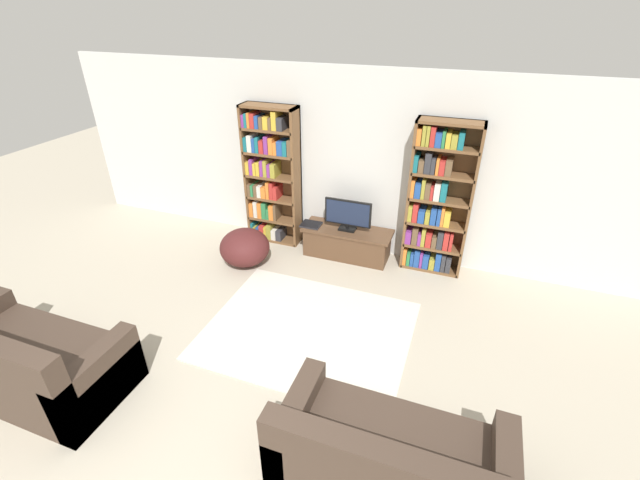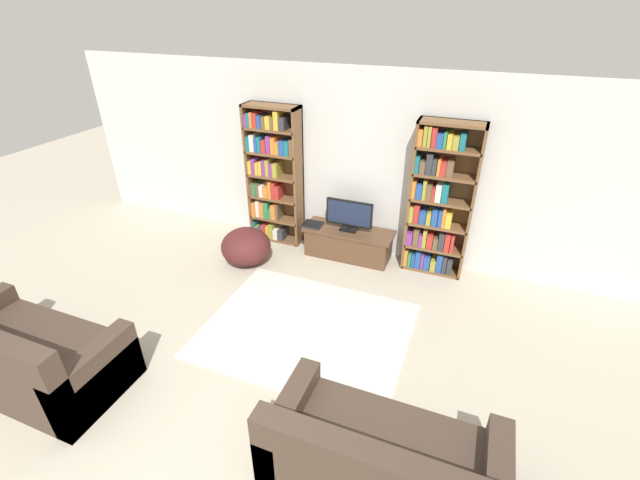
{
  "view_description": "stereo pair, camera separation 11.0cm",
  "coord_description": "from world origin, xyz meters",
  "px_view_note": "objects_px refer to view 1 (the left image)",
  "views": [
    {
      "loc": [
        1.65,
        -1.27,
        3.33
      ],
      "look_at": [
        0.04,
        3.07,
        0.7
      ],
      "focal_mm": 24.0,
      "sensor_mm": 36.0,
      "label": 1
    },
    {
      "loc": [
        1.75,
        -1.23,
        3.33
      ],
      "look_at": [
        0.04,
        3.07,
        0.7
      ],
      "focal_mm": 24.0,
      "sensor_mm": 36.0,
      "label": 2
    }
  ],
  "objects_px": {
    "beanbag_ottoman": "(245,247)",
    "bookshelf_right": "(436,203)",
    "television": "(348,215)",
    "laptop": "(311,224)",
    "tv_stand": "(347,242)",
    "bookshelf_left": "(271,175)",
    "couch_right_sofa": "(390,462)",
    "couch_left_sectional": "(28,363)"
  },
  "relations": [
    {
      "from": "beanbag_ottoman",
      "to": "bookshelf_right",
      "type": "bearing_deg",
      "value": 18.31
    },
    {
      "from": "television",
      "to": "laptop",
      "type": "xyz_separation_m",
      "value": [
        -0.54,
        -0.05,
        -0.23
      ]
    },
    {
      "from": "bookshelf_right",
      "to": "tv_stand",
      "type": "bearing_deg",
      "value": -174.33
    },
    {
      "from": "bookshelf_left",
      "to": "television",
      "type": "bearing_deg",
      "value": -5.55
    },
    {
      "from": "couch_right_sofa",
      "to": "beanbag_ottoman",
      "type": "xyz_separation_m",
      "value": [
        -2.61,
        2.47,
        -0.02
      ]
    },
    {
      "from": "laptop",
      "to": "beanbag_ottoman",
      "type": "xyz_separation_m",
      "value": [
        -0.76,
        -0.64,
        -0.19
      ]
    },
    {
      "from": "bookshelf_right",
      "to": "couch_right_sofa",
      "type": "relative_size",
      "value": 1.18
    },
    {
      "from": "bookshelf_right",
      "to": "tv_stand",
      "type": "distance_m",
      "value": 1.4
    },
    {
      "from": "couch_left_sectional",
      "to": "laptop",
      "type": "bearing_deg",
      "value": 64.66
    },
    {
      "from": "bookshelf_left",
      "to": "couch_right_sofa",
      "type": "relative_size",
      "value": 1.18
    },
    {
      "from": "tv_stand",
      "to": "couch_right_sofa",
      "type": "xyz_separation_m",
      "value": [
        1.31,
        -3.16,
        0.06
      ]
    },
    {
      "from": "television",
      "to": "couch_right_sofa",
      "type": "height_order",
      "value": "television"
    },
    {
      "from": "couch_left_sectional",
      "to": "bookshelf_right",
      "type": "bearing_deg",
      "value": 47.0
    },
    {
      "from": "bookshelf_left",
      "to": "tv_stand",
      "type": "height_order",
      "value": "bookshelf_left"
    },
    {
      "from": "bookshelf_right",
      "to": "couch_right_sofa",
      "type": "distance_m",
      "value": 3.36
    },
    {
      "from": "tv_stand",
      "to": "beanbag_ottoman",
      "type": "height_order",
      "value": "beanbag_ottoman"
    },
    {
      "from": "television",
      "to": "beanbag_ottoman",
      "type": "bearing_deg",
      "value": -151.9
    },
    {
      "from": "television",
      "to": "beanbag_ottoman",
      "type": "relative_size",
      "value": 0.96
    },
    {
      "from": "tv_stand",
      "to": "couch_left_sectional",
      "type": "distance_m",
      "value": 4.01
    },
    {
      "from": "bookshelf_left",
      "to": "laptop",
      "type": "relative_size",
      "value": 7.2
    },
    {
      "from": "bookshelf_right",
      "to": "laptop",
      "type": "height_order",
      "value": "bookshelf_right"
    },
    {
      "from": "tv_stand",
      "to": "couch_right_sofa",
      "type": "relative_size",
      "value": 0.73
    },
    {
      "from": "couch_left_sectional",
      "to": "couch_right_sofa",
      "type": "distance_m",
      "value": 3.44
    },
    {
      "from": "bookshelf_left",
      "to": "television",
      "type": "xyz_separation_m",
      "value": [
        1.24,
        -0.12,
        -0.38
      ]
    },
    {
      "from": "couch_right_sofa",
      "to": "beanbag_ottoman",
      "type": "height_order",
      "value": "couch_right_sofa"
    },
    {
      "from": "laptop",
      "to": "beanbag_ottoman",
      "type": "height_order",
      "value": "beanbag_ottoman"
    },
    {
      "from": "couch_right_sofa",
      "to": "bookshelf_right",
      "type": "bearing_deg",
      "value": 92.71
    },
    {
      "from": "couch_left_sectional",
      "to": "bookshelf_left",
      "type": "bearing_deg",
      "value": 75.97
    },
    {
      "from": "bookshelf_left",
      "to": "couch_right_sofa",
      "type": "height_order",
      "value": "bookshelf_left"
    },
    {
      "from": "couch_left_sectional",
      "to": "television",
      "type": "bearing_deg",
      "value": 58.03
    },
    {
      "from": "couch_right_sofa",
      "to": "laptop",
      "type": "bearing_deg",
      "value": 120.79
    },
    {
      "from": "tv_stand",
      "to": "laptop",
      "type": "height_order",
      "value": "laptop"
    },
    {
      "from": "bookshelf_left",
      "to": "tv_stand",
      "type": "distance_m",
      "value": 1.5
    },
    {
      "from": "laptop",
      "to": "couch_right_sofa",
      "type": "bearing_deg",
      "value": -59.21
    },
    {
      "from": "tv_stand",
      "to": "television",
      "type": "distance_m",
      "value": 0.46
    },
    {
      "from": "bookshelf_left",
      "to": "bookshelf_right",
      "type": "distance_m",
      "value": 2.4
    },
    {
      "from": "tv_stand",
      "to": "couch_right_sofa",
      "type": "height_order",
      "value": "couch_right_sofa"
    },
    {
      "from": "couch_right_sofa",
      "to": "bookshelf_left",
      "type": "bearing_deg",
      "value": 127.91
    },
    {
      "from": "television",
      "to": "couch_right_sofa",
      "type": "xyz_separation_m",
      "value": [
        1.31,
        -3.16,
        -0.4
      ]
    },
    {
      "from": "laptop",
      "to": "couch_right_sofa",
      "type": "height_order",
      "value": "couch_right_sofa"
    },
    {
      "from": "television",
      "to": "couch_right_sofa",
      "type": "bearing_deg",
      "value": -67.42
    },
    {
      "from": "laptop",
      "to": "beanbag_ottoman",
      "type": "relative_size",
      "value": 0.41
    }
  ]
}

